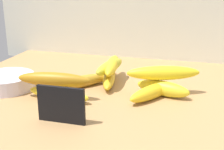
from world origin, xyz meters
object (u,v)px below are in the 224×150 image
(banana_0, at_px, (109,77))
(chalkboard_sign, at_px, (61,106))
(banana_2, at_px, (58,94))
(banana_6, at_px, (112,65))
(banana_1, at_px, (163,88))
(banana_4, at_px, (152,92))
(banana_3, at_px, (80,82))
(fruit_bowl, at_px, (7,82))
(banana_8, at_px, (54,79))
(banana_7, at_px, (163,73))
(banana_5, at_px, (110,67))

(banana_0, bearing_deg, chalkboard_sign, -95.93)
(banana_2, height_order, banana_6, banana_6)
(banana_1, bearing_deg, banana_4, -130.03)
(banana_2, xyz_separation_m, banana_6, (0.10, 0.17, 0.04))
(banana_2, distance_m, banana_3, 0.11)
(fruit_bowl, relative_size, banana_8, 0.81)
(chalkboard_sign, xyz_separation_m, fruit_bowl, (-0.24, 0.16, -0.02))
(banana_1, bearing_deg, banana_8, -160.12)
(banana_7, bearing_deg, banana_4, -118.91)
(banana_6, bearing_deg, banana_3, -137.94)
(banana_0, relative_size, banana_5, 1.36)
(fruit_bowl, distance_m, banana_6, 0.31)
(banana_5, bearing_deg, banana_3, -144.24)
(banana_2, height_order, banana_8, banana_8)
(banana_3, bearing_deg, banana_0, 40.95)
(banana_0, distance_m, banana_2, 0.19)
(banana_1, height_order, banana_2, banana_1)
(banana_3, bearing_deg, banana_8, -109.14)
(fruit_bowl, xyz_separation_m, banana_8, (0.17, -0.03, 0.03))
(banana_0, relative_size, banana_3, 1.00)
(banana_4, height_order, banana_8, banana_8)
(chalkboard_sign, xyz_separation_m, banana_2, (-0.06, 0.11, -0.02))
(banana_0, relative_size, banana_6, 1.08)
(banana_6, relative_size, banana_8, 0.98)
(banana_0, height_order, banana_3, banana_0)
(banana_8, bearing_deg, banana_3, 70.86)
(banana_1, xyz_separation_m, banana_4, (-0.02, -0.03, -0.00))
(banana_2, xyz_separation_m, banana_3, (0.02, 0.11, -0.00))
(banana_2, height_order, banana_5, banana_5)
(banana_6, bearing_deg, chalkboard_sign, -97.06)
(banana_0, xyz_separation_m, banana_2, (-0.09, -0.17, -0.00))
(banana_1, height_order, banana_4, banana_1)
(chalkboard_sign, distance_m, banana_2, 0.13)
(banana_5, distance_m, banana_7, 0.17)
(chalkboard_sign, distance_m, banana_4, 0.26)
(banana_2, bearing_deg, banana_3, 79.35)
(fruit_bowl, xyz_separation_m, banana_1, (0.44, 0.06, 0.00))
(banana_2, relative_size, banana_4, 1.05)
(chalkboard_sign, xyz_separation_m, banana_8, (-0.08, 0.12, 0.02))
(fruit_bowl, distance_m, banana_5, 0.30)
(banana_2, bearing_deg, banana_5, 59.34)
(fruit_bowl, bearing_deg, banana_4, 4.88)
(banana_0, bearing_deg, fruit_bowl, -155.35)
(chalkboard_sign, height_order, banana_3, chalkboard_sign)
(banana_6, bearing_deg, banana_0, -128.25)
(banana_1, xyz_separation_m, banana_6, (-0.16, 0.07, 0.03))
(banana_0, relative_size, banana_1, 1.37)
(banana_4, bearing_deg, fruit_bowl, -175.12)
(banana_1, distance_m, banana_7, 0.04)
(banana_0, distance_m, banana_7, 0.18)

